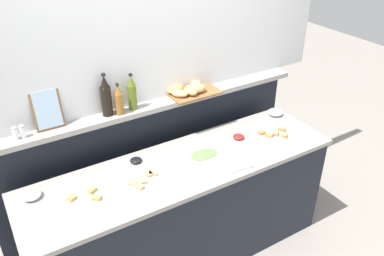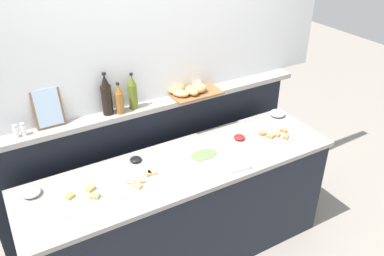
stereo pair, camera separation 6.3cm
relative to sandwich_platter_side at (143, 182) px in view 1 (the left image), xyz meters
name	(u,v)px [view 1 (the left image)]	position (x,y,z in m)	size (l,w,h in m)	color
ground_plane	(153,211)	(0.34, 0.65, -0.92)	(12.00, 12.00, 0.00)	gray
buffet_counter	(184,212)	(0.34, 0.05, -0.47)	(2.33, 0.65, 0.91)	black
back_ledge_unit	(154,161)	(0.34, 0.55, -0.28)	(2.55, 0.22, 1.22)	black
upper_wall_panel	(143,7)	(0.34, 0.57, 0.99)	(3.15, 0.08, 1.38)	silver
sandwich_platter_side	(143,182)	(0.00, 0.00, 0.00)	(0.37, 0.18, 0.04)	white
sandwich_platter_rear	(275,135)	(1.16, 0.01, 0.00)	(0.38, 0.19, 0.04)	silver
sandwich_platter_front	(79,203)	(-0.43, 0.02, 0.00)	(0.32, 0.21, 0.04)	white
cold_cuts_platter	(204,155)	(0.52, 0.06, 0.00)	(0.29, 0.19, 0.02)	white
glass_bowl_large	(32,195)	(-0.66, 0.23, 0.01)	(0.12, 0.12, 0.05)	silver
glass_bowl_medium	(275,112)	(1.40, 0.27, 0.01)	(0.13, 0.13, 0.05)	silver
condiment_bowl_cream	(239,137)	(0.89, 0.13, 0.00)	(0.09, 0.09, 0.03)	red
condiment_bowl_dark	(136,160)	(0.07, 0.25, 0.00)	(0.08, 0.08, 0.03)	black
napkin_stack	(236,163)	(0.66, -0.15, 0.00)	(0.17, 0.17, 0.03)	white
olive_oil_bottle	(132,93)	(0.17, 0.48, 0.42)	(0.06, 0.06, 0.28)	#56661E
wine_bottle_dark	(106,97)	(-0.02, 0.48, 0.44)	(0.08, 0.08, 0.32)	black
vinegar_bottle_amber	(119,101)	(0.06, 0.45, 0.40)	(0.06, 0.06, 0.24)	#8E5B23
salt_shaker	(15,134)	(-0.65, 0.47, 0.34)	(0.03, 0.03, 0.09)	white
pepper_shaker	(22,132)	(-0.60, 0.47, 0.34)	(0.03, 0.03, 0.09)	white
bread_basket	(188,90)	(0.64, 0.48, 0.33)	(0.43, 0.29, 0.08)	brown
framed_picture	(47,109)	(-0.42, 0.51, 0.44)	(0.19, 0.07, 0.28)	brown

